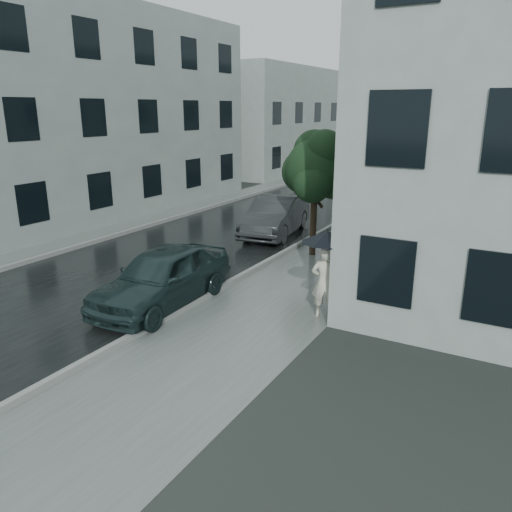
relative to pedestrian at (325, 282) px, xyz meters
The scene contains 14 objects.
ground 2.78m from the pedestrian, 130.36° to the right, with size 120.00×120.00×0.00m, color black.
sidewalk 10.15m from the pedestrian, 98.25° to the left, with size 3.50×60.00×0.01m, color slate.
kerb_near 10.56m from the pedestrian, 108.13° to the left, with size 0.15×60.00×0.15m, color slate.
asphalt_road 12.11m from the pedestrian, 124.12° to the left, with size 6.85×60.00×0.00m, color black.
kerb_far 14.36m from the pedestrian, 135.78° to the left, with size 0.15×60.00×0.15m, color slate.
sidewalk_far 15.04m from the pedestrian, 138.24° to the left, with size 1.70×60.00×0.01m, color #4C5451.
building_far_a 17.03m from the pedestrian, 158.80° to the left, with size 7.02×20.00×9.50m.
building_far_b 32.14m from the pedestrian, 118.92° to the left, with size 7.02×18.00×8.00m.
pedestrian is the anchor object (origin of this frame).
umbrella 1.15m from the pedestrian, ahead, with size 1.47×1.47×1.32m.
street_tree 5.95m from the pedestrian, 115.76° to the left, with size 2.65×2.41×4.33m.
lamp_post 11.16m from the pedestrian, 105.88° to the left, with size 0.83×0.44×4.86m.
car_near 4.21m from the pedestrian, 161.93° to the right, with size 1.82×4.52×1.54m, color #192A2B.
car_far 8.44m from the pedestrian, 125.38° to the left, with size 1.64×4.71×1.55m, color #24272A.
Camera 1 is at (5.87, -8.83, 5.03)m, focal length 35.00 mm.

